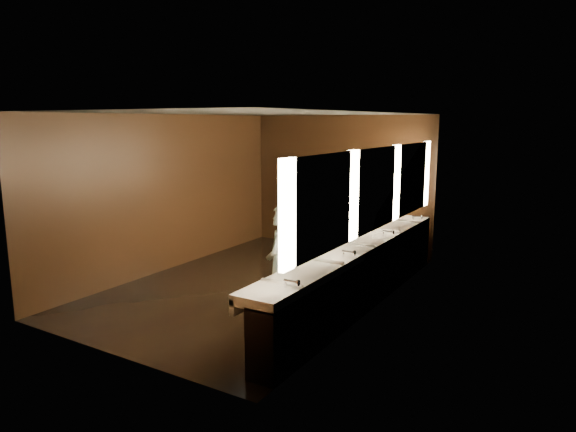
{
  "coord_description": "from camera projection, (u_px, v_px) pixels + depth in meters",
  "views": [
    {
      "loc": [
        4.6,
        -6.72,
        2.69
      ],
      "look_at": [
        0.54,
        0.0,
        1.22
      ],
      "focal_mm": 32.0,
      "sensor_mm": 36.0,
      "label": 1
    }
  ],
  "objects": [
    {
      "name": "wall_right",
      "position": [
        377.0,
        213.0,
        7.22
      ],
      "size": [
        0.02,
        6.0,
        2.8
      ],
      "primitive_type": "cube",
      "color": "black",
      "rests_on": "floor"
    },
    {
      "name": "wall_front",
      "position": [
        108.0,
        238.0,
        5.71
      ],
      "size": [
        4.0,
        0.02,
        2.8
      ],
      "primitive_type": "cube",
      "color": "black",
      "rests_on": "floor"
    },
    {
      "name": "trash_bin",
      "position": [
        329.0,
        296.0,
        7.12
      ],
      "size": [
        0.39,
        0.39,
        0.59
      ],
      "primitive_type": "cylinder",
      "rotation": [
        0.0,
        0.0,
        -0.04
      ],
      "color": "black",
      "rests_on": "floor"
    },
    {
      "name": "person",
      "position": [
        281.0,
        265.0,
        6.77
      ],
      "size": [
        0.52,
        0.66,
        1.61
      ],
      "primitive_type": "imported",
      "rotation": [
        0.0,
        0.0,
        -1.32
      ],
      "color": "#9CD4E9",
      "rests_on": "floor"
    },
    {
      "name": "ceiling",
      "position": [
        259.0,
        113.0,
        7.98
      ],
      "size": [
        4.0,
        6.0,
        0.02
      ],
      "primitive_type": "cube",
      "color": "#2D2D2B",
      "rests_on": "wall_back"
    },
    {
      "name": "mirror_band",
      "position": [
        376.0,
        189.0,
        7.16
      ],
      "size": [
        0.06,
        5.03,
        1.15
      ],
      "color": "#FFE5B6",
      "rests_on": "wall_right"
    },
    {
      "name": "wall_left",
      "position": [
        168.0,
        193.0,
        9.25
      ],
      "size": [
        0.02,
        6.0,
        2.8
      ],
      "primitive_type": "cube",
      "color": "black",
      "rests_on": "floor"
    },
    {
      "name": "sink_counter",
      "position": [
        362.0,
        273.0,
        7.49
      ],
      "size": [
        0.55,
        5.4,
        1.01
      ],
      "color": "black",
      "rests_on": "floor"
    },
    {
      "name": "wall_back",
      "position": [
        340.0,
        183.0,
        10.76
      ],
      "size": [
        4.0,
        0.02,
        2.8
      ],
      "primitive_type": "cube",
      "color": "black",
      "rests_on": "floor"
    },
    {
      "name": "floor",
      "position": [
        260.0,
        285.0,
        8.49
      ],
      "size": [
        6.0,
        6.0,
        0.0
      ],
      "primitive_type": "plane",
      "color": "black",
      "rests_on": "ground"
    }
  ]
}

